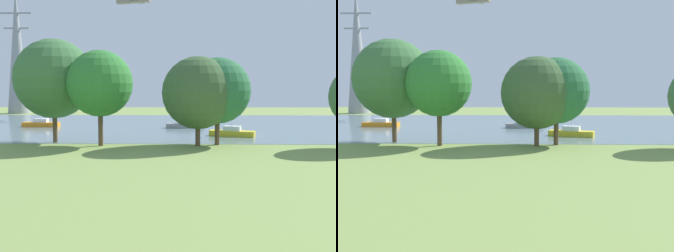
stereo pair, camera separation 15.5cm
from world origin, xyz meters
TOP-DOWN VIEW (x-y plane):
  - ground_plane at (0.00, 22.00)m, footprint 160.00×160.00m
  - water_surface at (0.00, 50.00)m, footprint 140.00×40.00m
  - sailboat_yellow at (5.34, 36.31)m, footprint 5.03×2.92m
  - sailboat_gray at (0.33, 45.36)m, footprint 4.94×2.05m
  - sailboat_orange at (-18.95, 46.42)m, footprint 4.82×1.57m
  - tree_east_near at (-12.27, 30.99)m, footprint 7.51×7.51m
  - tree_east_far at (-7.47, 28.84)m, footprint 5.95×5.95m
  - tree_west_near at (1.29, 29.00)m, footprint 6.50×6.50m
  - tree_mid_shore at (3.10, 29.70)m, footprint 6.01×6.01m
  - electricity_pylon at (-33.35, 75.10)m, footprint 6.40×4.40m
  - light_aircraft at (-8.73, 67.35)m, footprint 6.44×8.34m

SIDE VIEW (x-z plane):
  - ground_plane at x=0.00m, z-range 0.00..0.00m
  - water_surface at x=0.00m, z-range 0.00..0.02m
  - sailboat_gray at x=0.33m, z-range -2.33..3.23m
  - sailboat_orange at x=-18.95m, z-range -2.55..3.45m
  - sailboat_yellow at x=5.34m, z-range -3.10..4.03m
  - tree_west_near at x=1.29m, z-range 0.76..8.78m
  - tree_mid_shore at x=3.10m, z-range 0.97..8.94m
  - tree_east_far at x=-7.47m, z-range 1.31..9.89m
  - tree_east_near at x=-12.27m, z-range 1.15..10.99m
  - electricity_pylon at x=-33.35m, z-range 0.01..25.32m
  - light_aircraft at x=-8.73m, z-range 20.07..22.17m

